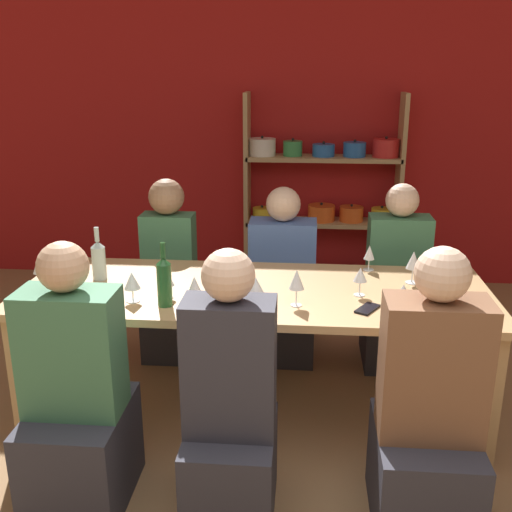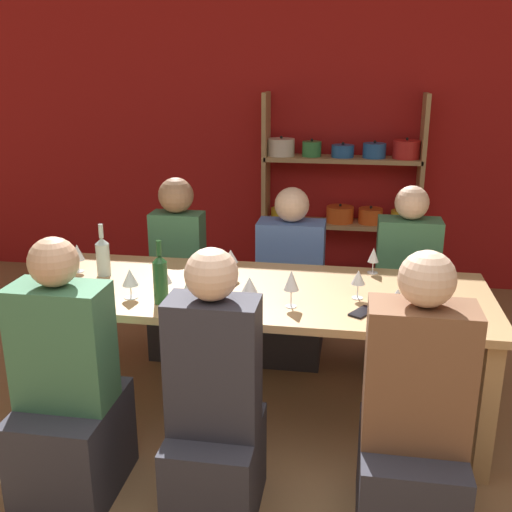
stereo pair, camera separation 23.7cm
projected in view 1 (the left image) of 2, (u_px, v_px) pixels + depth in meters
The scene contains 24 objects.
wall_back_red at pixel (297, 131), 5.23m from camera, with size 8.80×0.06×2.70m.
shelf_unit at pixel (322, 209), 5.21m from camera, with size 1.34×0.30×1.68m.
dining_table at pixel (254, 304), 3.19m from camera, with size 2.47×0.90×0.76m.
wine_bottle_green at pixel (164, 281), 2.90m from camera, with size 0.07×0.07×0.32m.
wine_bottle_dark at pixel (99, 259), 3.27m from camera, with size 0.08×0.08×0.30m.
wine_glass_red_a at pixel (167, 279), 3.01m from camera, with size 0.07×0.07×0.14m.
wine_glass_red_b at pixel (369, 253), 3.42m from camera, with size 0.06×0.06×0.15m.
wine_glass_white_a at pixel (413, 261), 3.21m from camera, with size 0.08×0.08×0.18m.
wine_glass_white_b at pixel (297, 280), 2.90m from camera, with size 0.08×0.08×0.19m.
wine_glass_empty_a at pixel (194, 285), 2.90m from camera, with size 0.07×0.07×0.15m.
wine_glass_white_c at pixel (360, 276), 3.04m from camera, with size 0.07×0.07×0.15m.
wine_glass_white_d at pixel (230, 258), 3.28m from camera, with size 0.08×0.08×0.16m.
wine_glass_empty_b at pixel (256, 286), 2.85m from camera, with size 0.08×0.08×0.17m.
wine_glass_white_e at pixel (132, 282), 2.96m from camera, with size 0.08×0.08×0.15m.
wine_glass_empty_c at pixel (403, 293), 2.77m from camera, with size 0.08×0.08×0.16m.
wine_glass_white_f at pixel (39, 267), 3.19m from camera, with size 0.07×0.07×0.15m.
wine_glass_white_g at pixel (71, 257), 3.32m from camera, with size 0.08×0.08×0.16m.
cell_phone at pixel (367, 309), 2.89m from camera, with size 0.14×0.16×0.01m.
person_near_a at pixel (427, 429), 2.47m from camera, with size 0.41×0.52×1.24m.
person_far_a at pixel (171, 288), 4.00m from camera, with size 0.34×0.43×1.21m.
person_near_b at pixel (230, 422), 2.53m from camera, with size 0.38×0.47×1.22m.
person_far_b at pixel (395, 298), 3.89m from camera, with size 0.39×0.48×1.20m.
person_near_c at pixel (78, 412), 2.61m from camera, with size 0.41×0.52×1.22m.
person_far_c at pixel (282, 295), 4.03m from camera, with size 0.44×0.54×1.15m.
Camera 1 is at (0.10, -1.49, 1.88)m, focal length 42.00 mm.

